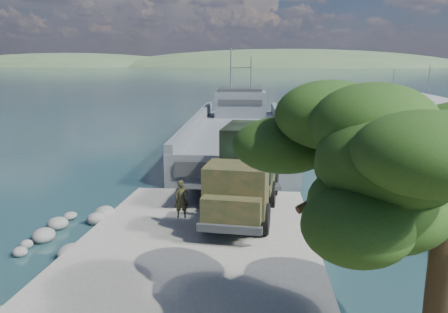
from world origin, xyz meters
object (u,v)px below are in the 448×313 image
Objects in this scene: soldier at (182,207)px; landing_craft at (238,138)px; sailboat_far at (424,129)px; pier at (388,139)px; military_truck at (246,170)px; sailboat_near at (389,132)px; overhang_tree at (420,172)px.

landing_craft is at bearing 75.24° from soldier.
landing_craft is 22.79m from sailboat_far.
pier is 18.91m from military_truck.
military_truck is 1.24× the size of sailboat_near.
landing_craft is 4.68× the size of sailboat_near.
military_truck is 30.30m from sailboat_near.
landing_craft is 31.50m from overhang_tree.
landing_craft reaches higher than sailboat_far.
military_truck is at bearing -87.47° from landing_craft.
overhang_tree is at bearing -99.07° from sailboat_far.
pier is 5.72× the size of sailboat_far.
military_truck is 1.17× the size of sailboat_far.
military_truck is at bearing 110.08° from overhang_tree.
overhang_tree is (-10.18, -38.16, 5.12)m from sailboat_near.
sailboat_near is at bearing 75.06° from overhang_tree.
overhang_tree is (5.65, -30.63, 4.69)m from landing_craft.
landing_craft reaches higher than pier.
soldier is at bearing -109.37° from sailboat_near.
sailboat_near is (15.83, 7.52, -0.43)m from landing_craft.
sailboat_far reaches higher than military_truck.
sailboat_near reaches higher than military_truck.
landing_craft reaches higher than military_truck.
sailboat_far is at bearing 70.15° from overhang_tree.
sailboat_near is at bearing -139.00° from sailboat_far.
soldier is at bearing -132.31° from military_truck.
military_truck is at bearing -107.23° from sailboat_near.
sailboat_near is 0.94× the size of sailboat_far.
landing_craft is 21.64m from soldier.
military_truck is 5.23× the size of soldier.
landing_craft is 19.66× the size of soldier.
pier is 5.81× the size of overhang_tree.
overhang_tree is (-14.74, -40.81, 5.10)m from sailboat_far.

